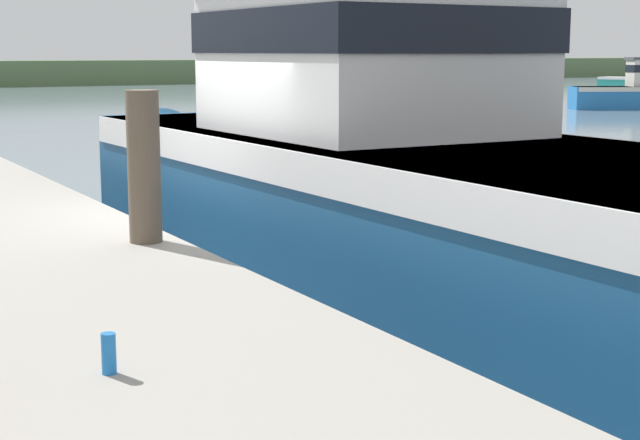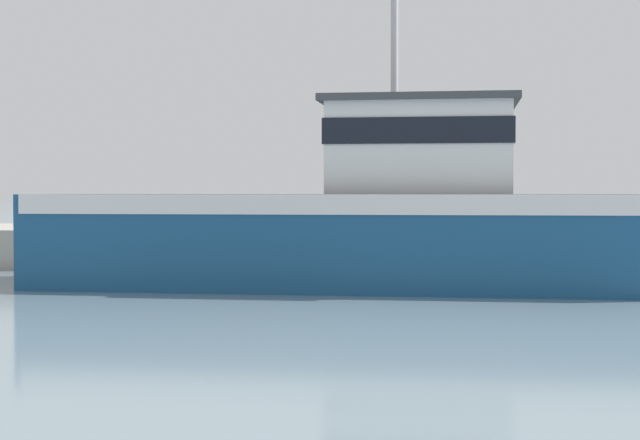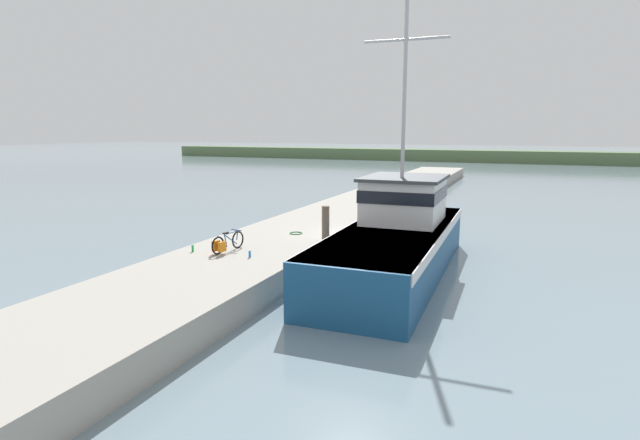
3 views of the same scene
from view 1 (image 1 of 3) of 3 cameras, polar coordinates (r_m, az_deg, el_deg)
The scene contains 5 objects.
ground_plane at distance 10.86m, azimuth -5.87°, elevation -4.17°, with size 320.00×320.00×0.00m, color gray.
far_shoreline at distance 84.48m, azimuth -5.31°, elevation 8.63°, with size 180.00×5.00×1.90m, color #567047.
fishing_boat_main at distance 10.30m, azimuth 5.21°, elevation 2.38°, with size 3.70×13.51×9.93m.
mooring_post at distance 8.93m, azimuth -10.21°, elevation 3.06°, with size 0.30×0.30×1.37m, color brown.
water_bottle_by_bike at distance 5.40m, azimuth -12.19°, elevation -7.60°, with size 0.08×0.08×0.22m, color blue.
Camera 1 is at (-4.13, -9.70, 2.61)m, focal length 55.00 mm.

